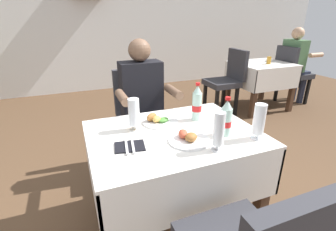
{
  "coord_description": "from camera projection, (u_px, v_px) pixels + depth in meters",
  "views": [
    {
      "loc": [
        -0.43,
        -1.31,
        1.44
      ],
      "look_at": [
        0.13,
        0.09,
        0.82
      ],
      "focal_mm": 26.39,
      "sensor_mm": 36.0,
      "label": 1
    }
  ],
  "objects": [
    {
      "name": "ground_plane",
      "position": [
        156.0,
        225.0,
        1.82
      ],
      "size": [
        11.0,
        11.0,
        0.0
      ],
      "primitive_type": "plane",
      "color": "brown"
    },
    {
      "name": "background_dining_table",
      "position": [
        261.0,
        75.0,
        3.92
      ],
      "size": [
        0.85,
        0.76,
        0.74
      ],
      "color": "white",
      "rests_on": "ground"
    },
    {
      "name": "seated_diner_far",
      "position": [
        143.0,
        103.0,
        2.18
      ],
      "size": [
        0.5,
        0.46,
        1.26
      ],
      "color": "#282D42",
      "rests_on": "ground"
    },
    {
      "name": "chair_far_diner_seat",
      "position": [
        141.0,
        115.0,
        2.34
      ],
      "size": [
        0.44,
        0.5,
        0.97
      ],
      "color": "#2D2D33",
      "rests_on": "ground"
    },
    {
      "name": "beer_glass_left",
      "position": [
        259.0,
        121.0,
        1.46
      ],
      "size": [
        0.07,
        0.07,
        0.22
      ],
      "color": "white",
      "rests_on": "main_dining_table"
    },
    {
      "name": "napkin_cutlery_set",
      "position": [
        130.0,
        146.0,
        1.41
      ],
      "size": [
        0.19,
        0.2,
        0.01
      ],
      "color": "black",
      "rests_on": "main_dining_table"
    },
    {
      "name": "cola_bottle_secondary",
      "position": [
        197.0,
        104.0,
        1.73
      ],
      "size": [
        0.07,
        0.07,
        0.27
      ],
      "color": "silver",
      "rests_on": "main_dining_table"
    },
    {
      "name": "background_table_tumbler",
      "position": [
        269.0,
        60.0,
        3.76
      ],
      "size": [
        0.06,
        0.06,
        0.11
      ],
      "primitive_type": "cylinder",
      "color": "#C68928",
      "rests_on": "background_dining_table"
    },
    {
      "name": "beer_glass_middle",
      "position": [
        134.0,
        114.0,
        1.58
      ],
      "size": [
        0.07,
        0.07,
        0.21
      ],
      "color": "white",
      "rests_on": "main_dining_table"
    },
    {
      "name": "main_dining_table",
      "position": [
        174.0,
        156.0,
        1.65
      ],
      "size": [
        1.07,
        0.81,
        0.74
      ],
      "color": "white",
      "rests_on": "ground"
    },
    {
      "name": "plate_near_camera",
      "position": [
        188.0,
        138.0,
        1.47
      ],
      "size": [
        0.25,
        0.25,
        0.06
      ],
      "color": "white",
      "rests_on": "main_dining_table"
    },
    {
      "name": "background_chair_left",
      "position": [
        227.0,
        78.0,
        3.7
      ],
      "size": [
        0.5,
        0.44,
        0.97
      ],
      "color": "#2D2D33",
      "rests_on": "ground"
    },
    {
      "name": "cola_bottle_primary",
      "position": [
        226.0,
        119.0,
        1.51
      ],
      "size": [
        0.07,
        0.07,
        0.25
      ],
      "color": "silver",
      "rests_on": "main_dining_table"
    },
    {
      "name": "back_wall",
      "position": [
        86.0,
        12.0,
        4.59
      ],
      "size": [
        11.0,
        0.12,
        2.97
      ],
      "primitive_type": "cube",
      "color": "white",
      "rests_on": "ground"
    },
    {
      "name": "background_chair_right",
      "position": [
        291.0,
        72.0,
        4.13
      ],
      "size": [
        0.5,
        0.44,
        0.97
      ],
      "color": "#2D2D33",
      "rests_on": "ground"
    },
    {
      "name": "beer_glass_right",
      "position": [
        219.0,
        132.0,
        1.34
      ],
      "size": [
        0.07,
        0.07,
        0.23
      ],
      "color": "white",
      "rests_on": "main_dining_table"
    },
    {
      "name": "plate_far_diner",
      "position": [
        158.0,
        120.0,
        1.72
      ],
      "size": [
        0.25,
        0.25,
        0.07
      ],
      "color": "white",
      "rests_on": "main_dining_table"
    },
    {
      "name": "background_patron",
      "position": [
        295.0,
        62.0,
        4.09
      ],
      "size": [
        0.46,
        0.5,
        1.26
      ],
      "color": "#282D42",
      "rests_on": "ground"
    }
  ]
}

